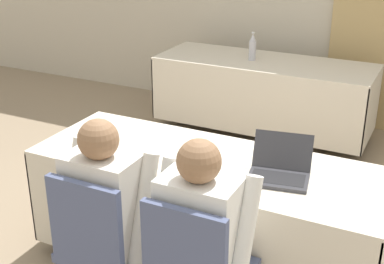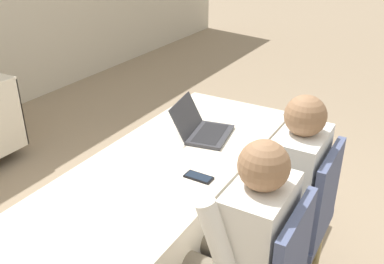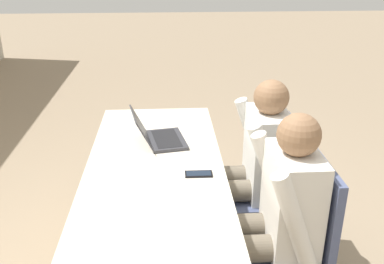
{
  "view_description": "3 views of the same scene",
  "coord_description": "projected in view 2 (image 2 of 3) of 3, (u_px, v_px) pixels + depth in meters",
  "views": [
    {
      "loc": [
        1.16,
        -2.53,
        2.09
      ],
      "look_at": [
        0.0,
        -0.2,
        0.99
      ],
      "focal_mm": 50.0,
      "sensor_mm": 36.0,
      "label": 1
    },
    {
      "loc": [
        -1.59,
        -1.11,
        1.89
      ],
      "look_at": [
        0.0,
        -0.2,
        0.99
      ],
      "focal_mm": 40.0,
      "sensor_mm": 36.0,
      "label": 2
    },
    {
      "loc": [
        -1.98,
        -0.07,
        1.84
      ],
      "look_at": [
        0.0,
        -0.2,
        0.99
      ],
      "focal_mm": 40.0,
      "sensor_mm": 36.0,
      "label": 3
    }
  ],
  "objects": [
    {
      "name": "chair_near_right",
      "position": [
        298.0,
        216.0,
        2.24
      ],
      "size": [
        0.44,
        0.44,
        0.92
      ],
      "rotation": [
        0.0,
        0.0,
        3.14
      ],
      "color": "tan",
      "rests_on": "ground_plane"
    },
    {
      "name": "paper_beside_laptop",
      "position": [
        152.0,
        167.0,
        2.24
      ],
      "size": [
        0.25,
        0.32,
        0.0
      ],
      "rotation": [
        0.0,
        0.0,
        0.16
      ],
      "color": "white",
      "rests_on": "conference_table_near"
    },
    {
      "name": "person_white_shirt",
      "position": [
        281.0,
        184.0,
        2.21
      ],
      "size": [
        0.5,
        0.52,
        1.18
      ],
      "rotation": [
        0.0,
        0.0,
        3.14
      ],
      "color": "#665B4C",
      "rests_on": "ground_plane"
    },
    {
      "name": "paper_centre_table",
      "position": [
        70.0,
        206.0,
        1.93
      ],
      "size": [
        0.22,
        0.3,
        0.0
      ],
      "rotation": [
        0.0,
        0.0,
        0.03
      ],
      "color": "white",
      "rests_on": "conference_table_near"
    },
    {
      "name": "person_checkered_shirt",
      "position": [
        239.0,
        244.0,
        1.8
      ],
      "size": [
        0.5,
        0.52,
        1.18
      ],
      "rotation": [
        0.0,
        0.0,
        3.14
      ],
      "color": "#665B4C",
      "rests_on": "ground_plane"
    },
    {
      "name": "cell_phone",
      "position": [
        199.0,
        177.0,
        2.14
      ],
      "size": [
        0.07,
        0.15,
        0.01
      ],
      "rotation": [
        0.0,
        0.0,
        -0.01
      ],
      "color": "black",
      "rests_on": "conference_table_near"
    },
    {
      "name": "conference_table_near",
      "position": [
        160.0,
        195.0,
        2.32
      ],
      "size": [
        2.07,
        0.76,
        0.74
      ],
      "color": "beige",
      "rests_on": "ground_plane"
    },
    {
      "name": "laptop",
      "position": [
        203.0,
        129.0,
        2.55
      ],
      "size": [
        0.37,
        0.36,
        0.21
      ],
      "rotation": [
        0.0,
        0.0,
        0.18
      ],
      "color": "#333338",
      "rests_on": "conference_table_near"
    }
  ]
}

